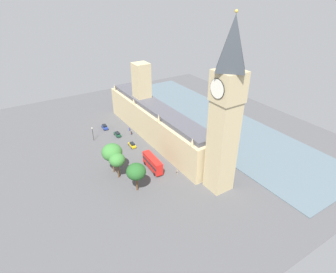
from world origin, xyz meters
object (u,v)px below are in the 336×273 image
at_px(plane_tree_corner, 112,152).
at_px(double_decker_bus_under_trees, 153,163).
at_px(car_dark_green_trailing, 117,134).
at_px(street_lamp_slot_10, 93,131).
at_px(clock_tower, 226,109).
at_px(car_blue_midblock, 105,127).
at_px(parliament_building, 155,120).
at_px(pedestrian_opposite_hall, 131,133).
at_px(pedestrian_kerbside, 130,129).
at_px(pedestrian_near_tower, 177,172).
at_px(plane_tree_by_river_gate, 136,172).
at_px(car_yellow_cab_leading, 132,145).
at_px(plane_tree_far_end, 117,160).

bearing_deg(plane_tree_corner, double_decker_bus_under_trees, 154.31).
xyz_separation_m(car_dark_green_trailing, street_lamp_slot_10, (9.72, -1.64, 3.27)).
bearing_deg(clock_tower, car_blue_midblock, -74.94).
bearing_deg(street_lamp_slot_10, parliament_building, 154.92).
relative_size(parliament_building, pedestrian_opposite_hall, 39.83).
bearing_deg(pedestrian_kerbside, parliament_building, 100.15).
height_order(parliament_building, pedestrian_opposite_hall, parliament_building).
bearing_deg(pedestrian_near_tower, plane_tree_corner, 28.43).
distance_m(pedestrian_opposite_hall, plane_tree_by_river_gate, 37.25).
height_order(pedestrian_opposite_hall, pedestrian_kerbside, pedestrian_opposite_hall).
bearing_deg(pedestrian_kerbside, double_decker_bus_under_trees, 57.26).
distance_m(car_dark_green_trailing, car_yellow_cab_leading, 11.36).
xyz_separation_m(car_dark_green_trailing, double_decker_bus_under_trees, (-0.70, 28.64, 1.75)).
distance_m(car_blue_midblock, car_yellow_cab_leading, 20.78).
distance_m(car_dark_green_trailing, pedestrian_opposite_hall, 5.89).
xyz_separation_m(car_blue_midblock, car_yellow_cab_leading, (-3.37, 20.51, -0.00)).
relative_size(parliament_building, pedestrian_near_tower, 40.61).
bearing_deg(car_dark_green_trailing, double_decker_bus_under_trees, -88.59).
distance_m(pedestrian_opposite_hall, street_lamp_slot_10, 16.05).
distance_m(clock_tower, street_lamp_slot_10, 58.87).
height_order(pedestrian_kerbside, plane_tree_far_end, plane_tree_far_end).
relative_size(car_yellow_cab_leading, plane_tree_by_river_gate, 0.45).
xyz_separation_m(parliament_building, car_yellow_cab_leading, (11.90, 2.17, -6.75)).
xyz_separation_m(plane_tree_corner, street_lamp_slot_10, (-1.43, -24.58, -3.61)).
relative_size(clock_tower, street_lamp_slot_10, 8.67).
relative_size(car_yellow_cab_leading, plane_tree_far_end, 0.47).
relative_size(pedestrian_near_tower, street_lamp_slot_10, 0.28).
bearing_deg(car_blue_midblock, pedestrian_near_tower, 104.47).
distance_m(car_yellow_cab_leading, plane_tree_by_river_gate, 27.14).
bearing_deg(pedestrian_near_tower, car_yellow_cab_leading, -14.36).
relative_size(parliament_building, clock_tower, 1.30).
bearing_deg(pedestrian_opposite_hall, car_dark_green_trailing, 5.07).
xyz_separation_m(car_yellow_cab_leading, pedestrian_kerbside, (-5.06, -13.01, -0.16)).
xyz_separation_m(pedestrian_opposite_hall, plane_tree_by_river_gate, (14.39, 33.79, 6.17)).
relative_size(car_yellow_cab_leading, pedestrian_near_tower, 2.58).
xyz_separation_m(parliament_building, street_lamp_slot_10, (22.96, -10.74, -3.48)).
bearing_deg(double_decker_bus_under_trees, clock_tower, 126.06).
height_order(car_dark_green_trailing, car_yellow_cab_leading, same).
distance_m(car_blue_midblock, pedestrian_opposite_hall, 13.49).
bearing_deg(pedestrian_kerbside, car_yellow_cab_leading, 46.63).
relative_size(double_decker_bus_under_trees, plane_tree_corner, 1.00).
xyz_separation_m(pedestrian_kerbside, street_lamp_slot_10, (16.11, 0.09, 3.42)).
bearing_deg(car_dark_green_trailing, parliament_building, -34.52).
bearing_deg(street_lamp_slot_10, plane_tree_corner, 86.68).
bearing_deg(street_lamp_slot_10, clock_tower, 114.98).
bearing_deg(pedestrian_kerbside, plane_tree_corner, 32.47).
distance_m(pedestrian_opposite_hall, pedestrian_kerbside, 3.74).
bearing_deg(parliament_building, plane_tree_by_river_gate, 50.33).
height_order(car_dark_green_trailing, pedestrian_kerbside, car_dark_green_trailing).
relative_size(pedestrian_opposite_hall, plane_tree_by_river_gate, 0.18).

